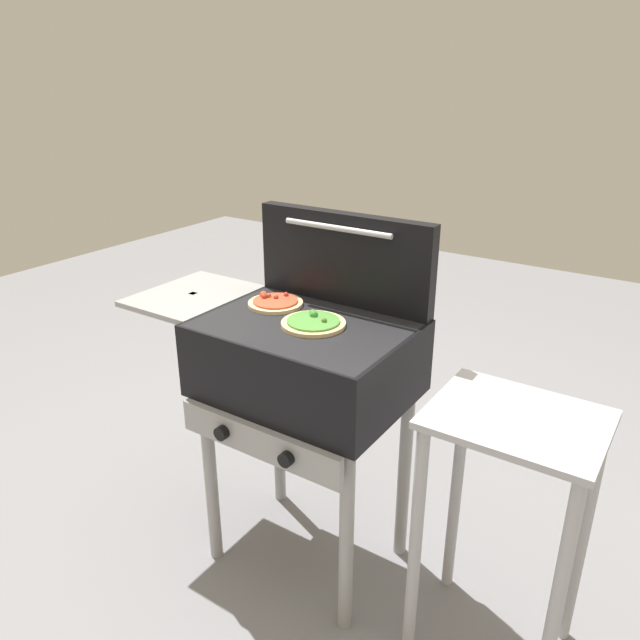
{
  "coord_description": "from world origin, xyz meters",
  "views": [
    {
      "loc": [
        0.98,
        -1.4,
        1.61
      ],
      "look_at": [
        0.05,
        0.0,
        0.92
      ],
      "focal_mm": 33.99,
      "sensor_mm": 36.0,
      "label": 1
    }
  ],
  "objects_px": {
    "grill": "(302,364)",
    "pizza_veggie": "(313,323)",
    "pizza_pepperoni": "(275,302)",
    "prep_table": "(507,490)"
  },
  "relations": [
    {
      "from": "grill",
      "to": "pizza_veggie",
      "type": "distance_m",
      "value": 0.16
    },
    {
      "from": "pizza_veggie",
      "to": "pizza_pepperoni",
      "type": "relative_size",
      "value": 1.09
    },
    {
      "from": "pizza_veggie",
      "to": "grill",
      "type": "bearing_deg",
      "value": 178.12
    },
    {
      "from": "pizza_pepperoni",
      "to": "prep_table",
      "type": "xyz_separation_m",
      "value": [
        0.83,
        -0.07,
        -0.35
      ]
    },
    {
      "from": "pizza_pepperoni",
      "to": "prep_table",
      "type": "height_order",
      "value": "pizza_pepperoni"
    },
    {
      "from": "grill",
      "to": "pizza_pepperoni",
      "type": "bearing_deg",
      "value": 155.66
    },
    {
      "from": "grill",
      "to": "pizza_veggie",
      "type": "bearing_deg",
      "value": -1.88
    },
    {
      "from": "prep_table",
      "to": "pizza_pepperoni",
      "type": "bearing_deg",
      "value": 175.35
    },
    {
      "from": "grill",
      "to": "prep_table",
      "type": "bearing_deg",
      "value": 0.37
    },
    {
      "from": "prep_table",
      "to": "grill",
      "type": "bearing_deg",
      "value": -179.63
    }
  ]
}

